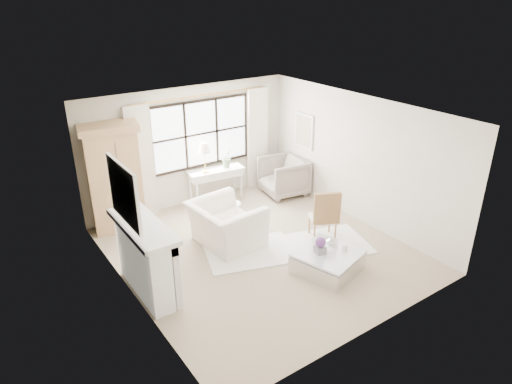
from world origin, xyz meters
TOP-DOWN VIEW (x-y plane):
  - floor at (0.00, 0.00)m, footprint 5.50×5.50m
  - ceiling at (0.00, 0.00)m, footprint 5.50×5.50m
  - wall_back at (0.00, 2.75)m, footprint 5.00×0.00m
  - wall_front at (0.00, -2.75)m, footprint 5.00×0.00m
  - wall_left at (-2.50, 0.00)m, footprint 0.00×5.50m
  - wall_right at (2.50, 0.00)m, footprint 0.00×5.50m
  - window_pane at (0.30, 2.73)m, footprint 2.40×0.02m
  - window_frame at (0.30, 2.72)m, footprint 2.50×0.04m
  - curtain_rod at (0.30, 2.67)m, footprint 3.30×0.04m
  - curtain_left at (-1.20, 2.65)m, footprint 0.55×0.10m
  - curtain_right at (1.80, 2.65)m, footprint 0.55×0.10m
  - fireplace at (-2.27, 0.00)m, footprint 0.58×1.66m
  - mirror_frame at (-2.47, 0.00)m, footprint 0.05×1.15m
  - mirror_glass at (-2.44, 0.00)m, footprint 0.02×1.00m
  - art_frame at (2.47, 1.70)m, footprint 0.04×0.62m
  - art_canvas at (2.45, 1.70)m, footprint 0.01×0.52m
  - mantel_lamp at (-2.21, 0.72)m, footprint 0.22×0.22m
  - armoire at (-1.86, 2.43)m, footprint 1.24×0.92m
  - console_table at (0.46, 2.41)m, footprint 1.35×0.61m
  - console_lamp at (0.18, 2.39)m, footprint 0.28×0.28m
  - orchid_plant at (0.77, 2.40)m, footprint 0.32×0.30m
  - side_table at (0.11, 1.19)m, footprint 0.40×0.40m
  - rug_left at (-0.20, 0.03)m, footprint 1.94×1.63m
  - rug_right at (1.18, -0.58)m, footprint 1.88×1.61m
  - club_armchair at (-0.39, 0.58)m, footprint 1.24×1.40m
  - wingback_chair at (2.00, 1.84)m, footprint 1.14×1.12m
  - french_chair at (1.27, -0.36)m, footprint 0.65×0.65m
  - coffee_table at (0.59, -1.25)m, footprint 1.24×1.24m
  - planter_box at (0.45, -1.18)m, footprint 0.21×0.21m
  - planter_flowers at (0.45, -1.18)m, footprint 0.18×0.18m
  - pillar_candle at (0.86, -1.37)m, footprint 0.09×0.09m
  - coffee_vase at (0.80, -1.07)m, footprint 0.18×0.18m

SIDE VIEW (x-z plane):
  - floor at x=0.00m, z-range 0.00..0.00m
  - rug_left at x=-0.20m, z-range 0.00..0.03m
  - rug_right at x=1.18m, z-range 0.00..0.03m
  - coffee_table at x=0.59m, z-range -0.01..0.37m
  - french_chair at x=1.27m, z-range -0.23..0.85m
  - side_table at x=0.11m, z-range 0.08..0.58m
  - console_table at x=0.46m, z-range 0.00..0.80m
  - club_armchair at x=-0.39m, z-range 0.00..0.85m
  - pillar_candle at x=0.86m, z-range 0.38..0.50m
  - planter_box at x=0.45m, z-range 0.38..0.51m
  - wingback_chair at x=2.00m, z-range 0.00..0.91m
  - coffee_vase at x=0.80m, z-range 0.38..0.54m
  - planter_flowers at x=0.45m, z-range 0.51..0.69m
  - fireplace at x=-2.27m, z-range 0.02..1.28m
  - orchid_plant at x=0.77m, z-range 0.80..1.27m
  - armoire at x=-1.86m, z-range 0.02..2.26m
  - curtain_left at x=-1.20m, z-range 0.00..2.47m
  - curtain_right at x=1.80m, z-range 0.00..2.47m
  - wall_left at x=-2.50m, z-range -1.40..4.10m
  - wall_right at x=2.50m, z-range -1.40..4.10m
  - wall_back at x=0.00m, z-range -1.15..3.85m
  - wall_front at x=0.00m, z-range -1.15..3.85m
  - console_lamp at x=0.18m, z-range 1.01..1.70m
  - art_frame at x=2.47m, z-range 1.14..1.96m
  - art_canvas at x=2.45m, z-range 1.19..1.91m
  - window_pane at x=0.30m, z-range 0.85..2.35m
  - window_frame at x=0.30m, z-range 0.85..2.35m
  - mantel_lamp at x=-2.21m, z-range 1.40..1.91m
  - mirror_frame at x=-2.47m, z-range 1.37..2.31m
  - mirror_glass at x=-2.44m, z-range 1.44..2.24m
  - curtain_rod at x=0.30m, z-range 2.45..2.49m
  - ceiling at x=0.00m, z-range 2.70..2.70m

